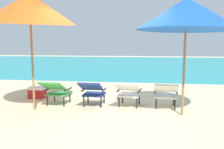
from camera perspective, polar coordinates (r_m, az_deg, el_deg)
The scene contains 9 objects.
ground_plane at distance 9.49m, azimuth 2.76°, elevation -1.77°, with size 40.00×40.00×0.00m, color beige.
ocean_band at distance 18.16m, azimuth 5.17°, elevation 2.76°, with size 40.00×18.00×0.01m, color teal.
lounge_chair_far_left at distance 5.88m, azimuth -13.94°, elevation -3.85°, with size 0.58×0.90×0.68m.
lounge_chair_near_left at distance 5.66m, azimuth -4.91°, elevation -4.11°, with size 0.56×0.88×0.68m.
lounge_chair_near_right at distance 5.58m, azimuth 4.06°, elevation -4.26°, with size 0.64×0.94×0.68m.
lounge_chair_far_right at distance 5.58m, azimuth 13.35°, elevation -4.45°, with size 0.59×0.91×0.68m.
beach_umbrella_left at distance 5.64m, azimuth -19.93°, elevation 15.29°, with size 2.87×2.89×2.78m.
beach_umbrella_right at distance 5.13m, azimuth 18.14°, elevation 14.23°, with size 2.79×2.78×2.53m.
cooler_box at distance 6.95m, azimuth -18.26°, elevation -4.29°, with size 0.47×0.33×0.32m.
Camera 1 is at (0.81, -5.32, 1.56)m, focal length 36.42 mm.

